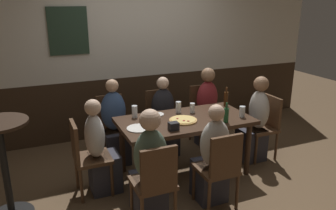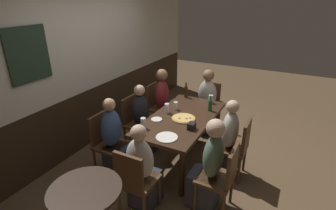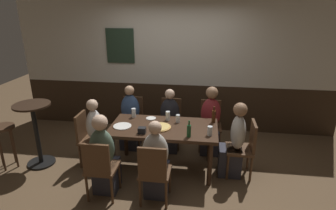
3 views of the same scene
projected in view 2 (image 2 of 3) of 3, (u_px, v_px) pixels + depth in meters
ground_plane at (181, 159)px, 4.09m from camera, size 12.00×12.00×0.00m
wall_back at (91, 66)px, 4.27m from camera, size 6.40×0.13×2.60m
dining_table at (182, 122)px, 3.84m from camera, size 1.64×0.85×0.74m
chair_mid_near at (237, 145)px, 3.54m from camera, size 0.40×0.40×0.88m
chair_head_west at (135, 180)px, 2.89m from camera, size 0.40×0.40×0.88m
chair_left_near at (222, 176)px, 2.96m from camera, size 0.40×0.40×0.88m
chair_head_east at (209, 103)px, 4.90m from camera, size 0.40×0.40×0.88m
chair_right_far at (157, 105)px, 4.84m from camera, size 0.40×0.40×0.88m
chair_mid_far at (135, 120)px, 4.25m from camera, size 0.40×0.40×0.88m
chair_left_far at (106, 140)px, 3.67m from camera, size 0.40×0.40×0.88m
person_mid_near at (225, 144)px, 3.62m from camera, size 0.34×0.37×1.14m
person_head_west at (143, 173)px, 3.04m from camera, size 0.37×0.34×1.12m
person_left_near at (208, 171)px, 3.02m from camera, size 0.34×0.37×1.18m
person_head_east at (206, 106)px, 4.77m from camera, size 0.37×0.34×1.18m
person_right_far at (164, 106)px, 4.77m from camera, size 0.34×0.37×1.19m
person_mid_far at (143, 124)px, 4.20m from camera, size 0.34×0.37×1.12m
person_left_far at (115, 144)px, 3.60m from camera, size 0.34×0.37×1.15m
pizza at (184, 118)px, 3.73m from camera, size 0.34×0.34×0.03m
beer_glass_half at (176, 106)px, 4.02m from camera, size 0.06×0.06×0.12m
beer_glass_tall at (167, 109)px, 3.91m from camera, size 0.07×0.07×0.15m
pint_glass_pale at (211, 100)px, 4.26m from camera, size 0.07×0.07×0.14m
tumbler_water at (143, 124)px, 3.46m from camera, size 0.07×0.07×0.15m
beer_bottle_green at (210, 105)px, 3.97m from camera, size 0.06×0.06×0.24m
beer_bottle_brown at (186, 91)px, 4.49m from camera, size 0.06×0.06×0.26m
plate_white_large at (167, 137)px, 3.25m from camera, size 0.28×0.28×0.01m
plate_white_small at (157, 119)px, 3.71m from camera, size 0.16×0.16×0.01m
condiment_caddy at (192, 126)px, 3.44m from camera, size 0.11×0.09×0.09m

